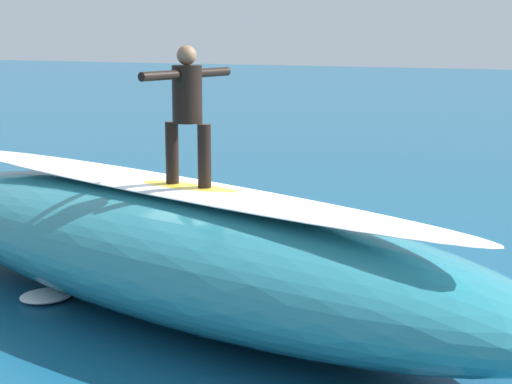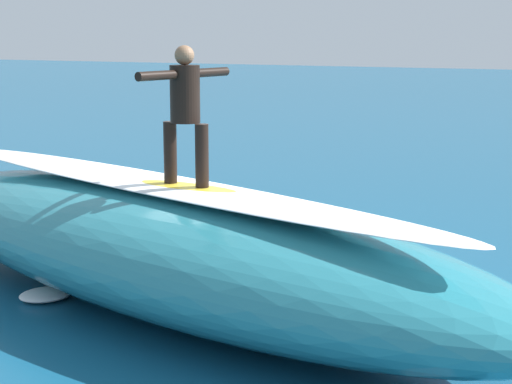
{
  "view_description": "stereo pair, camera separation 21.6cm",
  "coord_description": "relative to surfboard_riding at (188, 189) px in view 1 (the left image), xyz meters",
  "views": [
    {
      "loc": [
        -4.94,
        10.09,
        3.09
      ],
      "look_at": [
        -0.39,
        0.39,
        1.1
      ],
      "focal_mm": 61.95,
      "sensor_mm": 36.0,
      "label": 1
    },
    {
      "loc": [
        -5.13,
        10.0,
        3.09
      ],
      "look_at": [
        -0.39,
        0.39,
        1.1
      ],
      "focal_mm": 61.95,
      "sensor_mm": 36.0,
      "label": 2
    }
  ],
  "objects": [
    {
      "name": "wave_foam_lip",
      "position": [
        0.39,
        -0.13,
        -0.0
      ],
      "size": [
        8.26,
        3.64,
        0.08
      ],
      "primitive_type": "ellipsoid",
      "rotation": [
        0.0,
        0.0,
        -0.33
      ],
      "color": "white",
      "rests_on": "wave_crest"
    },
    {
      "name": "surfboard_paddling",
      "position": [
        -0.3,
        -2.85,
        -1.32
      ],
      "size": [
        2.08,
        0.53,
        0.08
      ],
      "primitive_type": "ellipsoid",
      "rotation": [
        0.0,
        0.0,
        -0.0
      ],
      "color": "#E0563D",
      "rests_on": "ground_plane"
    },
    {
      "name": "surfer_riding",
      "position": [
        0.0,
        0.0,
        0.92
      ],
      "size": [
        0.59,
        1.42,
        1.51
      ],
      "rotation": [
        0.0,
        0.0,
        -0.18
      ],
      "color": "black",
      "rests_on": "surfboard_riding"
    },
    {
      "name": "ground_plane",
      "position": [
        0.24,
        -1.81,
        -1.36
      ],
      "size": [
        120.0,
        120.0,
        0.0
      ],
      "primitive_type": "plane",
      "color": "#145175"
    },
    {
      "name": "surfer_paddling",
      "position": [
        -0.42,
        -2.85,
        -1.16
      ],
      "size": [
        1.63,
        0.29,
        0.29
      ],
      "rotation": [
        0.0,
        0.0,
        -0.0
      ],
      "color": "black",
      "rests_on": "surfboard_paddling"
    },
    {
      "name": "surfboard_riding",
      "position": [
        0.0,
        0.0,
        0.0
      ],
      "size": [
        2.0,
        0.87,
        0.09
      ],
      "primitive_type": "ellipsoid",
      "rotation": [
        0.0,
        0.0,
        -0.18
      ],
      "color": "yellow",
      "rests_on": "wave_crest"
    },
    {
      "name": "foam_patch_mid",
      "position": [
        1.66,
        0.43,
        -1.31
      ],
      "size": [
        0.72,
        0.77,
        0.11
      ],
      "primitive_type": "ellipsoid",
      "rotation": [
        0.0,
        0.0,
        1.23
      ],
      "color": "white",
      "rests_on": "ground_plane"
    },
    {
      "name": "wave_crest",
      "position": [
        0.39,
        -0.13,
        -0.7
      ],
      "size": [
        10.26,
        5.87,
        1.32
      ],
      "primitive_type": "ellipsoid",
      "rotation": [
        0.0,
        0.0,
        -0.33
      ],
      "color": "teal",
      "rests_on": "ground_plane"
    }
  ]
}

